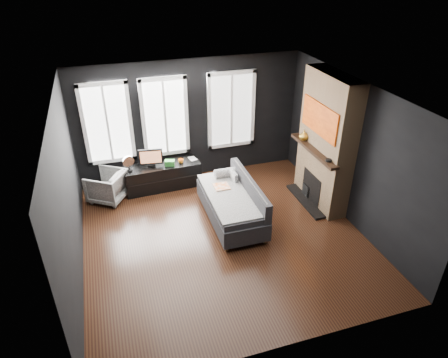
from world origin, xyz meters
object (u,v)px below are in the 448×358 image
object	(u,v)px
media_console	(163,176)
book	(189,156)
armchair	(107,185)
mantel_vase	(304,135)
monitor	(151,157)
mug	(181,160)
sofa	(231,201)

from	to	relation	value
media_console	book	world-z (taller)	book
armchair	mantel_vase	size ratio (longest dim) A/B	3.41
monitor	book	bearing A→B (deg)	11.34
monitor	armchair	bearing A→B (deg)	-163.97
book	mug	bearing A→B (deg)	-157.43
mantel_vase	armchair	bearing A→B (deg)	167.32
mug	book	distance (m)	0.23
sofa	book	xyz separation A→B (m)	(-0.43, 1.66, 0.25)
sofa	armchair	bearing A→B (deg)	147.27
book	media_console	bearing A→B (deg)	-175.78
sofa	armchair	world-z (taller)	sofa
sofa	mug	world-z (taller)	sofa
armchair	monitor	bearing A→B (deg)	131.62
mantel_vase	monitor	bearing A→B (deg)	160.98
sofa	book	size ratio (longest dim) A/B	9.41
sofa	media_console	size ratio (longest dim) A/B	1.19
mug	sofa	bearing A→B (deg)	-67.91
media_console	mug	bearing A→B (deg)	-8.07
monitor	book	xyz separation A→B (m)	(0.85, 0.05, -0.12)
monitor	mantel_vase	bearing A→B (deg)	-11.30
monitor	book	distance (m)	0.86
mug	mantel_vase	distance (m)	2.69
media_console	book	bearing A→B (deg)	1.86
armchair	book	bearing A→B (deg)	129.46
sofa	mantel_vase	world-z (taller)	mantel_vase
armchair	monitor	size ratio (longest dim) A/B	1.38
sofa	mantel_vase	size ratio (longest dim) A/B	9.42
sofa	book	bearing A→B (deg)	104.68
media_console	monitor	distance (m)	0.56
mantel_vase	book	bearing A→B (deg)	153.26
mug	book	bearing A→B (deg)	22.57
armchair	monitor	world-z (taller)	monitor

